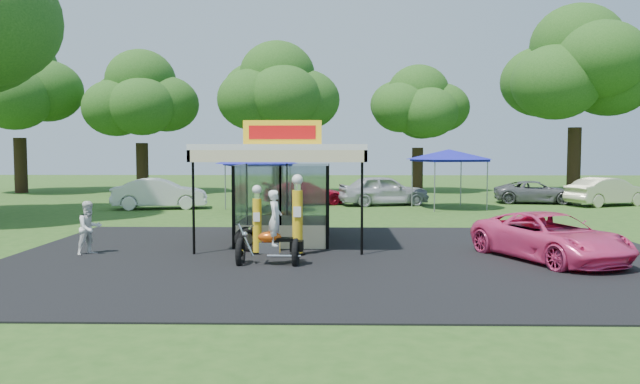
# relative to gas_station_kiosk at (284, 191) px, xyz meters

# --- Properties ---
(ground) EXTENTS (120.00, 120.00, 0.00)m
(ground) POSITION_rel_gas_station_kiosk_xyz_m (2.00, -4.99, -1.78)
(ground) COLOR #295019
(ground) RESTS_ON ground
(asphalt_apron) EXTENTS (20.00, 14.00, 0.04)m
(asphalt_apron) POSITION_rel_gas_station_kiosk_xyz_m (2.00, -2.99, -1.76)
(asphalt_apron) COLOR black
(asphalt_apron) RESTS_ON ground
(gas_station_kiosk) EXTENTS (5.40, 5.40, 4.18)m
(gas_station_kiosk) POSITION_rel_gas_station_kiosk_xyz_m (0.00, 0.00, 0.00)
(gas_station_kiosk) COLOR white
(gas_station_kiosk) RESTS_ON ground
(gas_pump_left) EXTENTS (0.40, 0.40, 2.14)m
(gas_pump_left) POSITION_rel_gas_station_kiosk_xyz_m (-0.64, -2.41, -0.76)
(gas_pump_left) COLOR black
(gas_pump_left) RESTS_ON ground
(gas_pump_right) EXTENTS (0.46, 0.46, 2.48)m
(gas_pump_right) POSITION_rel_gas_station_kiosk_xyz_m (0.61, -2.62, -0.60)
(gas_pump_right) COLOR black
(gas_pump_right) RESTS_ON ground
(motorcycle) EXTENTS (1.85, 0.92, 2.19)m
(motorcycle) POSITION_rel_gas_station_kiosk_xyz_m (0.01, -4.19, -0.93)
(motorcycle) COLOR black
(motorcycle) RESTS_ON ground
(spare_tires) EXTENTS (1.00, 0.73, 0.81)m
(spare_tires) POSITION_rel_gas_station_kiosk_xyz_m (-0.97, -1.87, -1.39)
(spare_tires) COLOR black
(spare_tires) RESTS_ON ground
(kiosk_car) EXTENTS (2.82, 1.13, 0.96)m
(kiosk_car) POSITION_rel_gas_station_kiosk_xyz_m (-0.00, 2.21, -1.30)
(kiosk_car) COLOR yellow
(kiosk_car) RESTS_ON ground
(pink_sedan) EXTENTS (4.08, 5.52, 1.39)m
(pink_sedan) POSITION_rel_gas_station_kiosk_xyz_m (7.95, -3.29, -1.09)
(pink_sedan) COLOR #F74386
(pink_sedan) RESTS_ON ground
(spectator_west) EXTENTS (0.98, 1.02, 1.66)m
(spectator_west) POSITION_rel_gas_station_kiosk_xyz_m (-5.75, -2.54, -0.95)
(spectator_west) COLOR white
(spectator_west) RESTS_ON ground
(bg_car_a) EXTENTS (5.21, 2.58, 1.64)m
(bg_car_a) POSITION_rel_gas_station_kiosk_xyz_m (-7.62, 12.03, -0.96)
(bg_car_a) COLOR silver
(bg_car_a) RESTS_ON ground
(bg_car_b) EXTENTS (5.08, 3.36, 1.37)m
(bg_car_b) POSITION_rel_gas_station_kiosk_xyz_m (0.09, 14.48, -1.10)
(bg_car_b) COLOR #B10D25
(bg_car_b) RESTS_ON ground
(bg_car_c) EXTENTS (5.44, 3.12, 1.74)m
(bg_car_c) POSITION_rel_gas_station_kiosk_xyz_m (4.61, 14.35, -0.91)
(bg_car_c) COLOR #B9BABE
(bg_car_c) RESTS_ON ground
(bg_car_d) EXTENTS (5.04, 2.88, 1.33)m
(bg_car_d) POSITION_rel_gas_station_kiosk_xyz_m (13.74, 15.81, -1.12)
(bg_car_d) COLOR slate
(bg_car_d) RESTS_ON ground
(bg_car_e) EXTENTS (5.16, 3.44, 1.61)m
(bg_car_e) POSITION_rel_gas_station_kiosk_xyz_m (17.28, 14.27, -0.98)
(bg_car_e) COLOR beige
(bg_car_e) RESTS_ON ground
(tent_west) EXTENTS (4.26, 4.26, 2.98)m
(tent_west) POSITION_rel_gas_station_kiosk_xyz_m (-2.23, 10.81, 0.91)
(tent_west) COLOR gray
(tent_west) RESTS_ON ground
(tent_east) EXTENTS (4.59, 4.59, 3.21)m
(tent_east) POSITION_rel_gas_station_kiosk_xyz_m (7.96, 12.53, 1.12)
(tent_east) COLOR gray
(tent_east) RESTS_ON ground
(oak_far_a) EXTENTS (9.52, 9.52, 11.28)m
(oak_far_a) POSITION_rel_gas_station_kiosk_xyz_m (-21.14, 23.93, 5.40)
(oak_far_a) COLOR black
(oak_far_a) RESTS_ON ground
(oak_far_b) EXTENTS (8.47, 8.47, 10.10)m
(oak_far_b) POSITION_rel_gas_station_kiosk_xyz_m (-12.08, 23.60, 4.66)
(oak_far_b) COLOR black
(oak_far_b) RESTS_ON ground
(oak_far_c) EXTENTS (8.84, 8.84, 10.42)m
(oak_far_c) POSITION_rel_gas_station_kiosk_xyz_m (-2.15, 22.25, 4.83)
(oak_far_c) COLOR black
(oak_far_c) RESTS_ON ground
(oak_far_d) EXTENTS (7.73, 7.73, 9.21)m
(oak_far_d) POSITION_rel_gas_station_kiosk_xyz_m (8.02, 25.29, 4.09)
(oak_far_d) COLOR black
(oak_far_d) RESTS_ON ground
(oak_far_e) EXTENTS (11.13, 11.13, 13.25)m
(oak_far_e) POSITION_rel_gas_station_kiosk_xyz_m (19.22, 24.33, 6.68)
(oak_far_e) COLOR black
(oak_far_e) RESTS_ON ground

